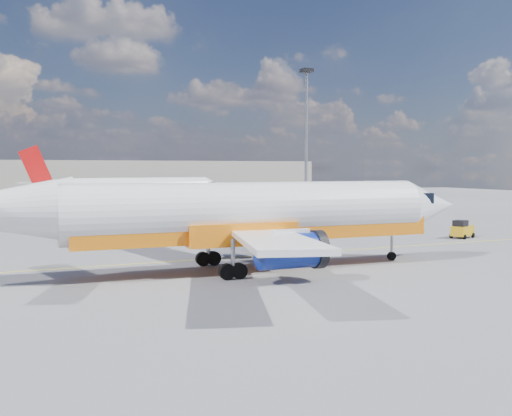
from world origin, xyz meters
name	(u,v)px	position (x,y,z in m)	size (l,w,h in m)	color
ground	(274,262)	(0.00, 0.00, 0.00)	(240.00, 240.00, 0.00)	slate
taxi_line	(257,256)	(0.00, 3.00, 0.01)	(70.00, 0.15, 0.01)	yellow
terminal_main	(136,182)	(5.00, 75.00, 4.00)	(70.00, 14.00, 8.00)	#B2AC99
main_jet	(235,215)	(-3.79, -2.25, 3.64)	(36.01, 28.48, 10.92)	white
second_jet	(136,190)	(0.51, 51.75, 3.29)	(32.68, 25.47, 9.87)	white
gse_tug	(462,230)	(22.19, 5.57, 0.81)	(2.72, 2.27, 1.71)	black
traffic_cone	(303,259)	(1.86, -0.90, 0.24)	(0.34, 0.34, 0.48)	white
floodlight_mast	(306,128)	(20.89, 34.54, 12.18)	(1.48, 1.48, 20.33)	gray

